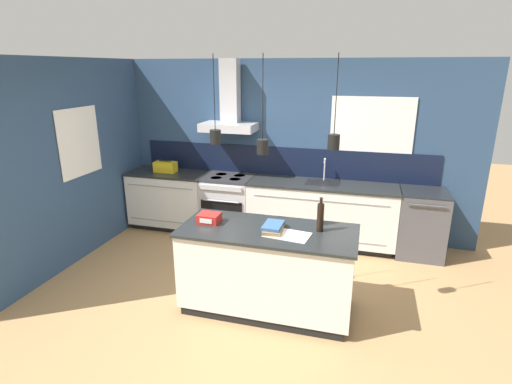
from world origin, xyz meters
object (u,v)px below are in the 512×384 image
at_px(bottle_on_island, 320,217).
at_px(dishwasher, 421,223).
at_px(red_supply_box, 209,218).
at_px(oven_range, 229,205).
at_px(book_stack, 274,227).
at_px(yellow_toolbox, 165,167).

bearing_deg(bottle_on_island, dishwasher, 55.56).
distance_m(bottle_on_island, red_supply_box, 1.16).
bearing_deg(oven_range, dishwasher, 0.09).
distance_m(oven_range, dishwasher, 2.76).
distance_m(book_stack, red_supply_box, 0.71).
xyz_separation_m(bottle_on_island, book_stack, (-0.45, -0.12, -0.11)).
bearing_deg(red_supply_box, bottle_on_island, 3.92).
relative_size(dishwasher, book_stack, 2.61).
xyz_separation_m(oven_range, bottle_on_island, (1.58, -1.72, 0.61)).
height_order(oven_range, yellow_toolbox, yellow_toolbox).
bearing_deg(oven_range, red_supply_box, -76.60).
bearing_deg(oven_range, yellow_toolbox, 179.76).
distance_m(red_supply_box, yellow_toolbox, 2.32).
distance_m(dishwasher, bottle_on_island, 2.17).
xyz_separation_m(oven_range, yellow_toolbox, (-1.03, 0.00, 0.54)).
distance_m(book_stack, yellow_toolbox, 2.84).
bearing_deg(bottle_on_island, yellow_toolbox, 146.66).
height_order(dishwasher, yellow_toolbox, yellow_toolbox).
distance_m(bottle_on_island, book_stack, 0.48).
height_order(dishwasher, book_stack, book_stack).
height_order(oven_range, red_supply_box, red_supply_box).
bearing_deg(yellow_toolbox, book_stack, -40.30).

